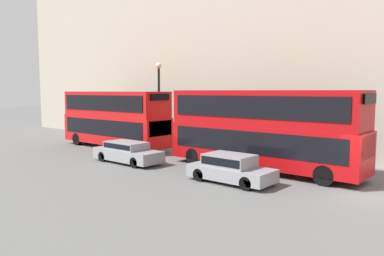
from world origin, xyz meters
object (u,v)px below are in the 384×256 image
(car_dark_sedan, at_px, (230,168))
(pedestrian, at_px, (284,151))
(car_hatchback, at_px, (127,152))
(bus_second_in_queue, at_px, (114,117))
(bus_leading, at_px, (262,127))

(car_dark_sedan, distance_m, pedestrian, 6.24)
(car_dark_sedan, bearing_deg, car_hatchback, 90.00)
(bus_second_in_queue, relative_size, pedestrian, 6.16)
(bus_second_in_queue, bearing_deg, car_hatchback, -121.33)
(car_dark_sedan, distance_m, car_hatchback, 7.74)
(bus_second_in_queue, bearing_deg, car_dark_sedan, -104.31)
(bus_second_in_queue, xyz_separation_m, pedestrian, (2.84, -13.02, -1.66))
(bus_leading, height_order, pedestrian, bus_leading)
(car_hatchback, bearing_deg, bus_second_in_queue, 58.67)
(car_dark_sedan, xyz_separation_m, pedestrian, (6.24, 0.31, 0.03))
(bus_leading, bearing_deg, car_dark_sedan, -175.61)
(bus_leading, xyz_separation_m, car_hatchback, (-3.40, 7.48, -1.77))
(bus_second_in_queue, height_order, car_dark_sedan, bus_second_in_queue)
(pedestrian, bearing_deg, car_hatchback, 130.01)
(bus_second_in_queue, height_order, pedestrian, bus_second_in_queue)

